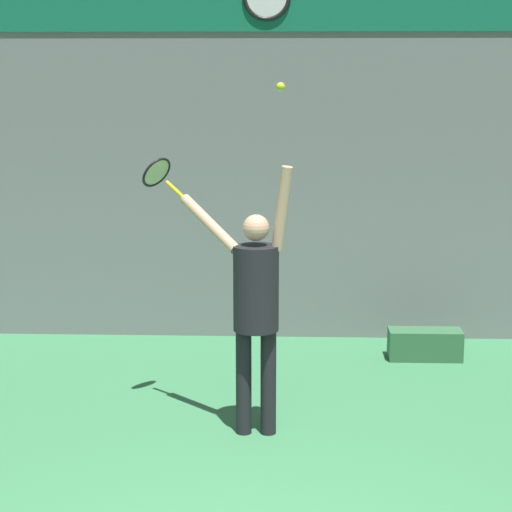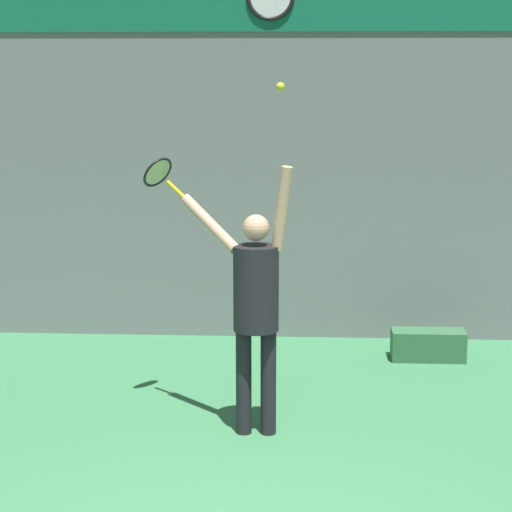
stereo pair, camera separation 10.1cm
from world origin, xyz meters
TOP-DOWN VIEW (x-y plane):
  - back_wall at (0.00, 5.46)m, footprint 18.00×0.10m
  - tennis_player at (0.02, 2.52)m, footprint 0.97×0.60m
  - tennis_racket at (-0.83, 3.06)m, footprint 0.44×0.38m
  - tennis_ball at (0.22, 2.43)m, footprint 0.07×0.07m
  - equipment_bag at (1.72, 4.63)m, footprint 0.76×0.30m

SIDE VIEW (x-z plane):
  - equipment_bag at x=1.72m, z-range 0.00..0.31m
  - tennis_player at x=0.02m, z-range 0.04..2.28m
  - tennis_racket at x=-0.83m, z-range 1.94..2.28m
  - back_wall at x=0.00m, z-range 0.00..5.00m
  - tennis_ball at x=0.22m, z-range 2.82..2.89m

